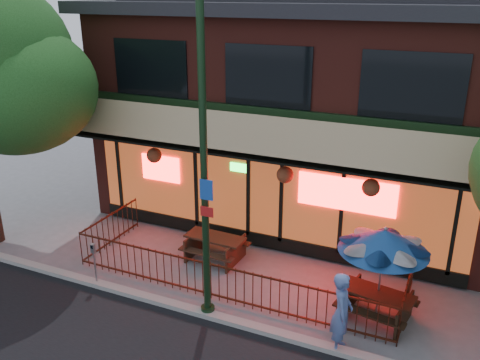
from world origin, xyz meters
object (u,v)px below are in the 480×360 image
Objects in this scene: street_light at (205,189)px; picnic_table_left at (215,244)px; pedestrian at (342,312)px; patio_umbrella at (384,241)px; parking_meter_near at (94,258)px; picnic_table_right at (377,301)px.

street_light reaches higher than picnic_table_left.
pedestrian is at bearing 0.98° from street_light.
street_light is 3.07× the size of patio_umbrella.
parking_meter_near is (-6.26, -0.12, -0.10)m from pedestrian.
parking_meter_near is at bearing -167.48° from picnic_table_right.
picnic_table_right is 1.54× the size of parking_meter_near.
pedestrian is (-0.51, -1.38, 0.44)m from picnic_table_right.
street_light is at bearing 79.78° from pedestrian.
picnic_table_right is 1.53m from pedestrian.
picnic_table_left reaches higher than picnic_table_right.
picnic_table_left is 1.44× the size of parking_meter_near.
street_light is at bearing -156.50° from patio_umbrella.
street_light reaches higher than picnic_table_right.
patio_umbrella is (3.60, 1.56, -1.20)m from street_light.
patio_umbrella reaches higher than parking_meter_near.
picnic_table_left is at bearing 112.91° from street_light.
pedestrian reaches higher than picnic_table_right.
street_light is at bearing -67.09° from picnic_table_left.
picnic_table_left is 3.29m from parking_meter_near.
picnic_table_left is 0.93× the size of picnic_table_right.
patio_umbrella is 1.27× the size of pedestrian.
picnic_table_left is at bearing 48.61° from parking_meter_near.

